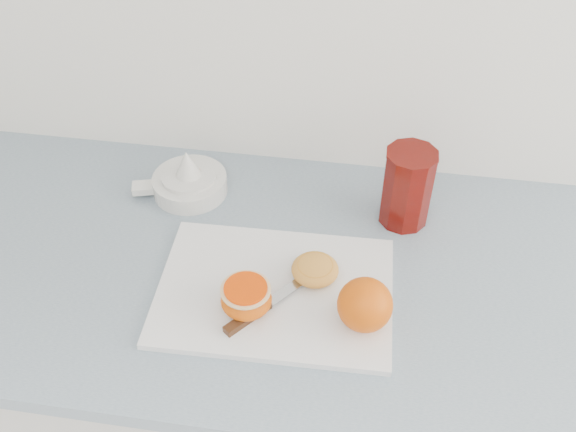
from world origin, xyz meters
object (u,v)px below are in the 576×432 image
(red_tumbler, at_px, (407,190))
(citrus_juicer, at_px, (189,181))
(cutting_board, at_px, (275,291))
(counter, at_px, (266,399))
(half_orange, at_px, (246,298))

(red_tumbler, bearing_deg, citrus_juicer, 177.95)
(cutting_board, relative_size, red_tumbler, 2.53)
(citrus_juicer, bearing_deg, cutting_board, -48.08)
(counter, bearing_deg, red_tumbler, 31.96)
(counter, bearing_deg, citrus_juicer, 135.81)
(citrus_juicer, distance_m, red_tumbler, 0.42)
(counter, relative_size, red_tumbler, 14.92)
(counter, xyz_separation_m, cutting_board, (0.04, -0.07, 0.45))
(cutting_board, xyz_separation_m, half_orange, (-0.04, -0.05, 0.03))
(cutting_board, bearing_deg, citrus_juicer, 131.92)
(counter, relative_size, cutting_board, 5.90)
(cutting_board, distance_m, red_tumbler, 0.31)
(counter, height_order, citrus_juicer, citrus_juicer)
(half_orange, height_order, red_tumbler, red_tumbler)
(cutting_board, relative_size, half_orange, 4.72)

